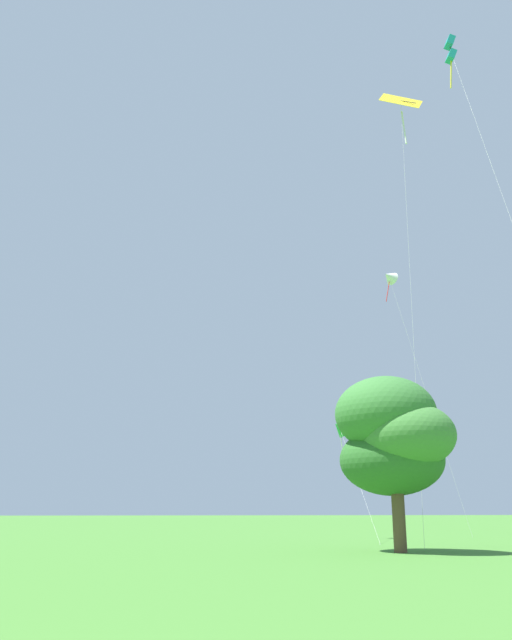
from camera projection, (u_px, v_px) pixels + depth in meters
kite_green_small at (340, 428)px, 42.41m from camera, size 1.47×7.49×7.41m
kite_teal_box at (451, 52)px, 40.04m from camera, size 0.64×10.63×29.39m
kite_white_distant at (389, 277)px, 52.28m from camera, size 3.81×5.27×20.02m
kite_yellow_diamond at (402, 113)px, 42.07m from camera, size 3.84×5.86×27.94m
tree_left_oak at (394, 437)px, 28.96m from camera, size 5.01×5.35×7.42m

